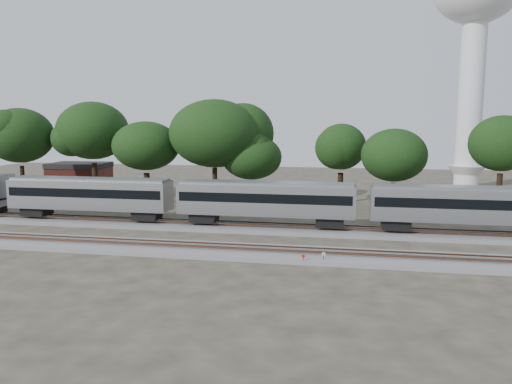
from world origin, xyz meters
TOP-DOWN VIEW (x-y plane):
  - ground at (0.00, 0.00)m, footprint 160.00×160.00m
  - track_far at (0.00, 6.00)m, footprint 160.00×5.00m
  - track_near at (0.00, -4.00)m, footprint 160.00×5.00m
  - train at (1.19, 6.00)m, footprint 97.42×3.37m
  - switch_stand_red at (6.20, -6.36)m, footprint 0.27×0.10m
  - switch_stand_white at (7.80, -5.86)m, footprint 0.31×0.13m
  - switch_lever at (8.11, -5.57)m, footprint 0.56×0.43m
  - water_tower at (29.41, 44.63)m, footprint 14.14×14.14m
  - brick_building at (-35.44, 31.94)m, footprint 9.82×7.22m
  - tree_0 at (-36.94, 18.96)m, footprint 9.64×9.64m
  - tree_1 at (-26.83, 21.32)m, footprint 10.33×10.33m
  - tree_2 at (-17.94, 19.27)m, footprint 8.29×8.29m
  - tree_3 at (-8.11, 19.06)m, footprint 10.06×10.06m
  - tree_4 at (-3.22, 20.04)m, footprint 6.83×6.83m
  - tree_5 at (8.50, 25.26)m, footprint 8.12×8.12m
  - tree_6 at (15.04, 17.68)m, footprint 7.51×7.51m
  - tree_7 at (29.28, 24.81)m, footprint 8.78×8.78m

SIDE VIEW (x-z plane):
  - ground at x=0.00m, z-range 0.00..0.00m
  - switch_lever at x=8.11m, z-range 0.00..0.30m
  - track_far at x=0.00m, z-range -0.16..0.57m
  - track_near at x=0.00m, z-range -0.16..0.57m
  - switch_stand_red at x=6.20m, z-range 0.12..1.00m
  - switch_stand_white at x=7.80m, z-range 0.14..1.15m
  - brick_building at x=-35.44m, z-range 0.02..4.54m
  - train at x=1.19m, z-range 0.92..5.89m
  - tree_4 at x=-3.22m, z-range 1.88..11.51m
  - tree_6 at x=15.04m, z-range 2.07..12.67m
  - tree_5 at x=8.50m, z-range 2.25..13.70m
  - tree_2 at x=-17.94m, z-range 2.29..13.98m
  - tree_7 at x=29.28m, z-range 2.43..14.80m
  - tree_0 at x=-36.94m, z-range 2.68..16.26m
  - tree_3 at x=-8.11m, z-range 2.79..16.97m
  - tree_1 at x=-26.83m, z-range 2.87..17.44m
  - water_tower at x=29.41m, z-range 9.43..48.58m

